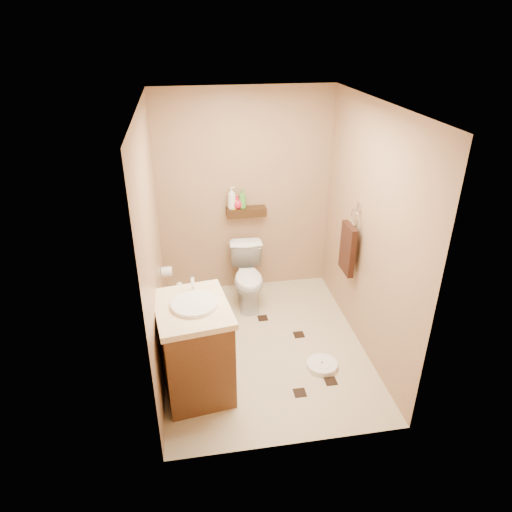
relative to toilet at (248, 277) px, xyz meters
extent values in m
plane|color=tan|center=(0.03, -0.83, -0.34)|extent=(2.50, 2.50, 0.00)
cube|color=#9D775A|center=(0.03, 0.42, 0.86)|extent=(2.00, 0.04, 2.40)
cube|color=#9D775A|center=(0.03, -2.08, 0.86)|extent=(2.00, 0.04, 2.40)
cube|color=#9D775A|center=(-0.97, -0.83, 0.86)|extent=(0.04, 2.50, 2.40)
cube|color=#9D775A|center=(1.03, -0.83, 0.86)|extent=(0.04, 2.50, 2.40)
cube|color=silver|center=(0.03, -0.83, 2.06)|extent=(2.00, 2.50, 0.02)
cube|color=#3C2210|center=(0.03, 0.34, 0.68)|extent=(0.46, 0.14, 0.10)
cube|color=black|center=(-0.33, -0.96, -0.34)|extent=(0.11, 0.11, 0.01)
cube|color=black|center=(0.43, -0.72, -0.34)|extent=(0.11, 0.11, 0.01)
cube|color=black|center=(0.23, -1.55, -0.34)|extent=(0.11, 0.11, 0.01)
cube|color=black|center=(-0.58, -0.30, -0.34)|extent=(0.11, 0.11, 0.01)
cube|color=black|center=(0.55, -1.45, -0.34)|extent=(0.11, 0.11, 0.01)
cube|color=black|center=(0.11, -0.36, -0.34)|extent=(0.11, 0.11, 0.01)
imported|color=white|center=(0.00, 0.00, 0.00)|extent=(0.41, 0.69, 0.69)
cube|color=brown|center=(-0.67, -1.33, 0.08)|extent=(0.65, 0.76, 0.84)
cube|color=#FAE3B5|center=(-0.67, -1.33, 0.52)|extent=(0.70, 0.81, 0.05)
cylinder|color=white|center=(-0.65, -1.33, 0.55)|extent=(0.39, 0.39, 0.05)
cylinder|color=silver|center=(-0.65, -1.09, 0.62)|extent=(0.03, 0.03, 0.13)
cylinder|color=white|center=(0.53, -1.25, -0.32)|extent=(0.31, 0.31, 0.05)
cylinder|color=white|center=(0.53, -1.25, -0.29)|extent=(0.18, 0.18, 0.01)
cylinder|color=#1B6F63|center=(-0.79, -0.19, -0.29)|extent=(0.11, 0.11, 0.11)
cylinder|color=white|center=(-0.79, -0.19, -0.08)|extent=(0.02, 0.02, 0.33)
sphere|color=white|center=(-0.79, -0.19, 0.08)|extent=(0.08, 0.08, 0.08)
cube|color=silver|center=(1.02, -0.58, 1.04)|extent=(0.03, 0.06, 0.08)
torus|color=silver|center=(0.98, -0.58, 0.92)|extent=(0.02, 0.19, 0.19)
cube|color=#34150F|center=(0.94, -0.58, 0.58)|extent=(0.06, 0.30, 0.52)
cylinder|color=white|center=(-0.91, -0.18, 0.26)|extent=(0.11, 0.11, 0.11)
cylinder|color=silver|center=(-0.95, -0.18, 0.32)|extent=(0.04, 0.02, 0.02)
imported|color=white|center=(-0.13, 0.34, 0.86)|extent=(0.12, 0.12, 0.26)
imported|color=#F9F434|center=(-0.11, 0.34, 0.80)|extent=(0.09, 0.09, 0.16)
imported|color=red|center=(-0.07, 0.34, 0.80)|extent=(0.16, 0.16, 0.15)
imported|color=green|center=(-0.01, 0.34, 0.84)|extent=(0.12, 0.12, 0.22)
camera|label=1|loc=(-0.66, -4.53, 2.65)|focal=32.00mm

